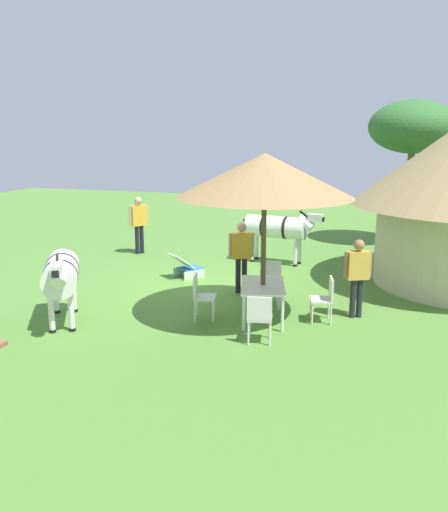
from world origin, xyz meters
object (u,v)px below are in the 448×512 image
patio_chair_near_hut (260,316)px  patio_chair_near_lawn (326,296)px  zebra_by_umbrella (278,228)px  standing_watcher (139,220)px  patio_dining_table (263,289)px  shade_umbrella (265,175)px  guest_beside_umbrella (358,271)px  zebra_nearest_camera (61,275)px  guest_behind_table (241,251)px  patio_chair_east_end (271,279)px  striped_lounge_chair (187,267)px  acacia_tree_right_background (413,127)px  patio_chair_west_end (201,294)px

patio_chair_near_hut → patio_chair_near_lawn: size_ratio=1.00×
zebra_by_umbrella → patio_chair_near_hut: bearing=17.1°
standing_watcher → zebra_by_umbrella: standing_watcher is taller
patio_dining_table → zebra_by_umbrella: 4.84m
shade_umbrella → standing_watcher: size_ratio=1.96×
guest_beside_umbrella → zebra_nearest_camera: guest_beside_umbrella is taller
guest_behind_table → zebra_nearest_camera: 4.10m
patio_chair_near_hut → patio_chair_east_end: same height
guest_beside_umbrella → patio_chair_near_hut: bearing=-154.0°
shade_umbrella → guest_beside_umbrella: (-0.72, 1.77, -1.92)m
shade_umbrella → standing_watcher: (-4.71, -4.96, -1.84)m
patio_chair_east_end → shade_umbrella: bearing=90.0°
striped_lounge_chair → zebra_nearest_camera: bearing=-69.1°
patio_chair_east_end → acacia_tree_right_background: 8.48m
patio_chair_east_end → striped_lounge_chair: patio_chair_east_end is taller
striped_lounge_chair → acacia_tree_right_background: bearing=84.6°
guest_beside_umbrella → patio_dining_table: bearing=176.6°
striped_lounge_chair → standing_watcher: bearing=174.9°
guest_behind_table → patio_chair_east_end: bearing=128.9°
patio_chair_near_hut → patio_chair_east_end: 2.48m
patio_chair_near_hut → acacia_tree_right_background: 10.57m
patio_dining_table → patio_chair_east_end: 1.25m
patio_chair_west_end → standing_watcher: size_ratio=0.52×
guest_beside_umbrella → striped_lounge_chair: (-1.86, -4.37, -0.71)m
patio_chair_west_end → acacia_tree_right_background: size_ratio=0.19×
patio_dining_table → patio_chair_near_hut: (1.22, 0.23, -0.13)m
patio_chair_near_lawn → patio_chair_west_end: (0.56, -2.41, 0.00)m
patio_chair_east_end → guest_behind_table: (-0.44, -0.79, 0.48)m
guest_beside_umbrella → striped_lounge_chair: size_ratio=1.70×
shade_umbrella → patio_chair_east_end: 2.67m
guest_behind_table → acacia_tree_right_background: (-6.83, 3.71, 2.76)m
standing_watcher → zebra_nearest_camera: 6.14m
patio_chair_near_lawn → patio_chair_east_end: bearing=41.2°
zebra_nearest_camera → acacia_tree_right_background: (-9.81, 6.53, 2.78)m
shade_umbrella → striped_lounge_chair: shade_umbrella is taller
patio_dining_table → patio_chair_west_end: bearing=-76.5°
patio_chair_near_lawn → striped_lounge_chair: (-2.30, -3.81, -0.26)m
zebra_by_umbrella → standing_watcher: bearing=-80.7°
patio_dining_table → guest_behind_table: size_ratio=0.94×
zebra_nearest_camera → guest_beside_umbrella: bearing=170.5°
patio_chair_near_hut → striped_lounge_chair: size_ratio=0.95×
guest_beside_umbrella → zebra_nearest_camera: 5.85m
patio_chair_near_hut → standing_watcher: standing_watcher is taller
shade_umbrella → guest_behind_table: (-1.68, -0.90, -1.88)m
shade_umbrella → guest_behind_table: size_ratio=2.04×
shade_umbrella → patio_chair_west_end: 2.67m
guest_behind_table → standing_watcher: size_ratio=0.96×
patio_chair_near_hut → zebra_by_umbrella: size_ratio=0.38×
guest_behind_table → acacia_tree_right_background: acacia_tree_right_background is taller
patio_dining_table → zebra_nearest_camera: (1.31, -3.72, 0.32)m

